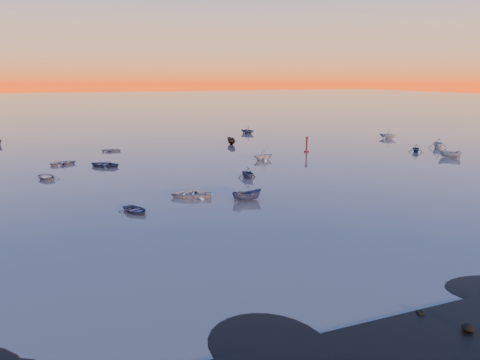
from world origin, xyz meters
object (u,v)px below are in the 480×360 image
boat_near_right (248,178)px  boat_near_left (136,212)px  boat_near_center (247,200)px  channel_marker (307,145)px

boat_near_right → boat_near_left: bearing=26.4°
boat_near_center → boat_near_right: bearing=-20.3°
boat_near_center → boat_near_left: bearing=93.6°
boat_near_center → boat_near_right: 11.92m
boat_near_left → boat_near_center: boat_near_center is taller
boat_near_right → channel_marker: size_ratio=1.04×
boat_near_left → channel_marker: channel_marker is taller
boat_near_right → boat_near_center: bearing=60.1°
boat_near_left → boat_near_center: bearing=-19.8°
boat_near_left → channel_marker: (35.90, 26.97, 1.25)m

